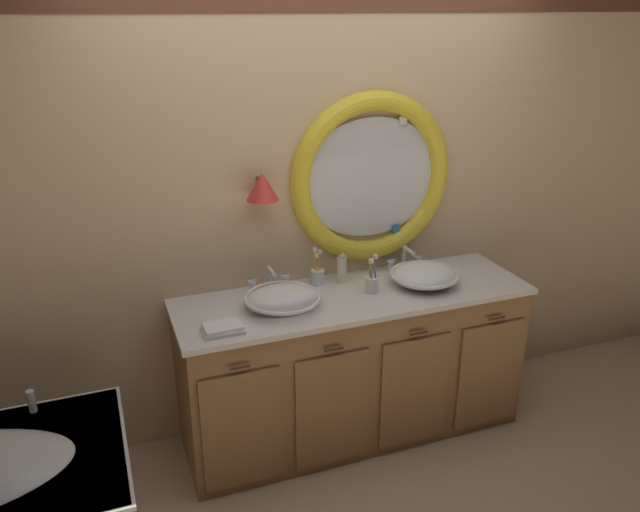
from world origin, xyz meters
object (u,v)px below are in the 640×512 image
toothbrush_holder_left (318,276)px  folded_hand_towel (223,328)px  sink_basin_left (282,298)px  sink_basin_right (424,275)px  soap_dispenser (342,270)px  toothbrush_holder_right (372,283)px

toothbrush_holder_left → folded_hand_towel: toothbrush_holder_left is taller
sink_basin_left → folded_hand_towel: bearing=-156.6°
toothbrush_holder_left → folded_hand_towel: bearing=-149.7°
folded_hand_towel → sink_basin_right: bearing=7.2°
sink_basin_right → folded_hand_towel: size_ratio=1.99×
toothbrush_holder_left → soap_dispenser: bearing=-7.7°
sink_basin_left → toothbrush_holder_right: bearing=1.3°
sink_basin_left → toothbrush_holder_right: 0.51m
toothbrush_holder_right → folded_hand_towel: (-0.85, -0.16, -0.04)m
soap_dispenser → toothbrush_holder_right: bearing=-60.3°
toothbrush_holder_right → soap_dispenser: (-0.10, 0.18, 0.02)m
soap_dispenser → folded_hand_towel: size_ratio=0.90×
toothbrush_holder_left → soap_dispenser: 0.14m
sink_basin_left → folded_hand_towel: sink_basin_left is taller
sink_basin_left → folded_hand_towel: size_ratio=2.03×
toothbrush_holder_left → folded_hand_towel: 0.71m
sink_basin_right → toothbrush_holder_left: size_ratio=1.78×
sink_basin_right → soap_dispenser: (-0.41, 0.19, 0.02)m
toothbrush_holder_left → soap_dispenser: size_ratio=1.25×
sink_basin_left → sink_basin_right: size_ratio=1.02×
toothbrush_holder_right → sink_basin_right: bearing=-2.1°
sink_basin_left → folded_hand_towel: (-0.34, -0.15, -0.04)m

